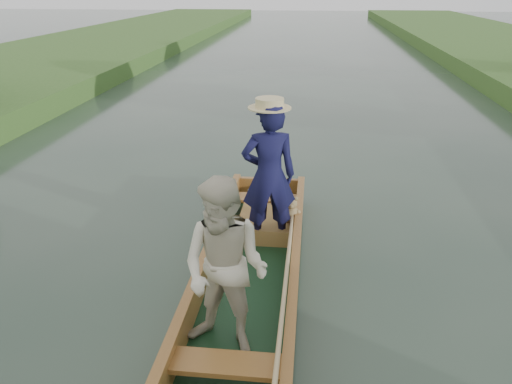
# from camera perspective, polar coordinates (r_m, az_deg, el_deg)

# --- Properties ---
(ground) EXTENTS (120.00, 120.00, 0.00)m
(ground) POSITION_cam_1_polar(r_m,az_deg,el_deg) (5.88, -0.66, -10.85)
(ground) COLOR #283D30
(ground) RESTS_ON ground
(trees_far) EXTENTS (22.08, 10.39, 4.38)m
(trees_far) POSITION_cam_1_polar(r_m,az_deg,el_deg) (12.22, 18.48, 17.91)
(trees_far) COLOR #47331E
(trees_far) RESTS_ON ground
(punt) EXTENTS (1.13, 5.00, 1.99)m
(punt) POSITION_cam_1_polar(r_m,az_deg,el_deg) (5.48, -0.65, -5.58)
(punt) COLOR #13331A
(punt) RESTS_ON ground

